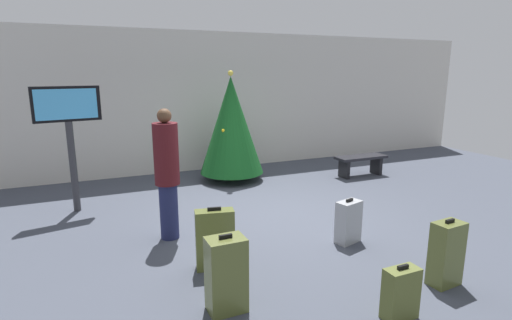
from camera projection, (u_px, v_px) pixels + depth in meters
name	position (u px, v px, depth m)	size (l,w,h in m)	color
ground_plane	(273.00, 214.00, 6.83)	(16.00, 16.00, 0.00)	#424754
back_wall	(208.00, 102.00, 9.79)	(16.00, 0.20, 3.37)	beige
holiday_tree	(231.00, 125.00, 8.72)	(1.42, 1.42, 2.45)	#4C3319
flight_info_kiosk	(69.00, 123.00, 6.67)	(1.07, 0.29, 2.18)	#333338
waiting_bench	(361.00, 161.00, 9.29)	(1.24, 0.44, 0.48)	black
traveller_0	(167.00, 172.00, 5.65)	(0.49, 0.49, 1.92)	#1E234C
suitcase_0	(446.00, 254.00, 4.50)	(0.38, 0.26, 0.80)	#59602D
suitcase_1	(226.00, 275.00, 4.00)	(0.39, 0.28, 0.84)	#59602D
suitcase_2	(348.00, 222.00, 5.65)	(0.41, 0.30, 0.66)	#9EA0A5
suitcase_3	(215.00, 239.00, 4.88)	(0.51, 0.29, 0.80)	#59602D
suitcase_4	(401.00, 294.00, 3.89)	(0.36, 0.18, 0.57)	#59602D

